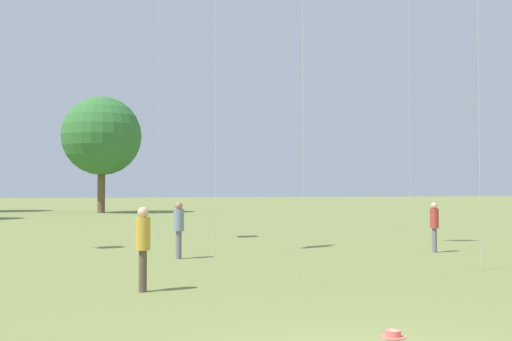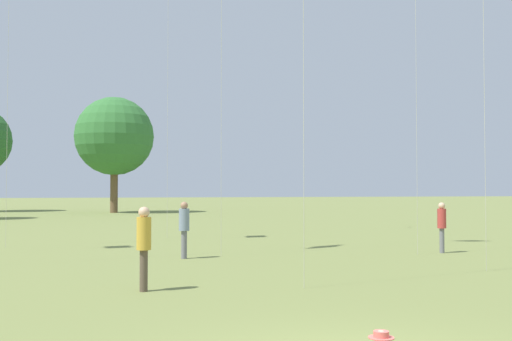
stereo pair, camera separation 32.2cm
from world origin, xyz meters
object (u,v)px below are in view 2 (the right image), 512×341
(person_standing_2, at_px, (184,224))
(distant_tree_2, at_px, (114,136))
(person_standing_0, at_px, (144,240))
(person_standing_3, at_px, (442,222))

(person_standing_2, relative_size, distant_tree_2, 0.17)
(person_standing_0, xyz_separation_m, person_standing_2, (1.59, 5.83, -0.02))
(person_standing_2, distance_m, person_standing_3, 8.83)
(person_standing_0, height_order, person_standing_2, person_standing_0)
(person_standing_3, bearing_deg, person_standing_0, -91.07)
(person_standing_3, relative_size, distant_tree_2, 0.16)
(person_standing_3, bearing_deg, person_standing_2, -121.36)
(distant_tree_2, bearing_deg, person_standing_3, -74.58)
(person_standing_2, height_order, person_standing_3, person_standing_2)
(person_standing_3, bearing_deg, distant_tree_2, 167.12)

